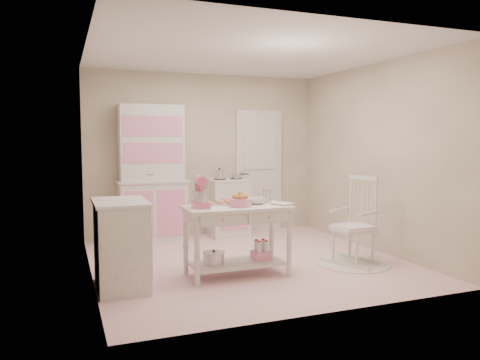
% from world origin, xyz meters
% --- Properties ---
extents(room_shell, '(3.84, 3.84, 2.62)m').
position_xyz_m(room_shell, '(0.00, 0.00, 1.65)').
color(room_shell, pink).
rests_on(room_shell, ground).
extents(door, '(0.82, 0.05, 2.04)m').
position_xyz_m(door, '(0.95, 1.87, 1.02)').
color(door, white).
rests_on(door, ground).
extents(hutch, '(1.06, 0.50, 2.08)m').
position_xyz_m(hutch, '(-0.90, 1.66, 1.04)').
color(hutch, white).
rests_on(hutch, ground).
extents(stove, '(0.62, 0.57, 0.92)m').
position_xyz_m(stove, '(0.30, 1.61, 0.46)').
color(stove, white).
rests_on(stove, ground).
extents(base_cabinet, '(0.54, 0.84, 0.92)m').
position_xyz_m(base_cabinet, '(-1.63, -0.50, 0.46)').
color(base_cabinet, white).
rests_on(base_cabinet, ground).
extents(lace_rug, '(0.92, 0.92, 0.01)m').
position_xyz_m(lace_rug, '(1.19, -0.57, 0.01)').
color(lace_rug, white).
rests_on(lace_rug, ground).
extents(rocking_chair, '(0.72, 0.85, 1.10)m').
position_xyz_m(rocking_chair, '(1.19, -0.57, 0.55)').
color(rocking_chair, white).
rests_on(rocking_chair, ground).
extents(work_table, '(1.20, 0.60, 0.80)m').
position_xyz_m(work_table, '(-0.34, -0.52, 0.40)').
color(work_table, white).
rests_on(work_table, ground).
extents(stand_mixer, '(0.23, 0.30, 0.34)m').
position_xyz_m(stand_mixer, '(-0.76, -0.50, 0.97)').
color(stand_mixer, pink).
rests_on(stand_mixer, work_table).
extents(cookie_tray, '(0.34, 0.24, 0.02)m').
position_xyz_m(cookie_tray, '(-0.49, -0.34, 0.81)').
color(cookie_tray, silver).
rests_on(cookie_tray, work_table).
extents(bread_basket, '(0.25, 0.25, 0.09)m').
position_xyz_m(bread_basket, '(-0.32, -0.57, 0.85)').
color(bread_basket, pink).
rests_on(bread_basket, work_table).
extents(mixing_bowl, '(0.24, 0.24, 0.08)m').
position_xyz_m(mixing_bowl, '(-0.08, -0.44, 0.84)').
color(mixing_bowl, silver).
rests_on(mixing_bowl, work_table).
extents(metal_pitcher, '(0.10, 0.10, 0.17)m').
position_xyz_m(metal_pitcher, '(0.10, -0.36, 0.89)').
color(metal_pitcher, silver).
rests_on(metal_pitcher, work_table).
extents(recipe_book, '(0.27, 0.30, 0.02)m').
position_xyz_m(recipe_book, '(0.11, -0.64, 0.81)').
color(recipe_book, silver).
rests_on(recipe_book, work_table).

